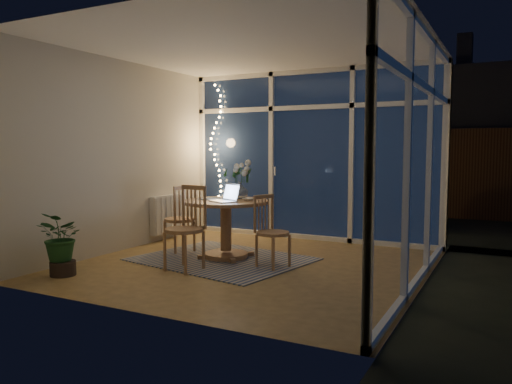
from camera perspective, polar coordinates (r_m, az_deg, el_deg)
floor at (r=6.08m, az=-0.60°, el=-8.33°), size 4.00×4.00×0.00m
ceiling at (r=6.04m, az=-0.62°, el=16.43°), size 4.00×4.00×0.00m
wall_back at (r=7.75m, az=6.36°, el=4.20°), size 4.00×0.04×2.60m
wall_front at (r=4.26m, az=-13.34°, el=3.51°), size 4.00×0.04×2.60m
wall_left at (r=7.08m, az=-15.09°, el=3.99°), size 0.04×4.00×2.60m
wall_right at (r=5.29m, az=18.95°, el=3.63°), size 0.04×4.00×2.60m
window_wall_back at (r=7.71m, az=6.25°, el=4.19°), size 4.00×0.10×2.60m
window_wall_right at (r=5.29m, az=18.52°, el=3.64°), size 0.10×4.00×2.60m
radiator at (r=7.80m, az=-10.15°, el=-2.48°), size 0.10×0.70×0.58m
fairy_lights at (r=8.38m, az=-4.58°, el=5.80°), size 0.24×0.10×1.85m
garden_patio at (r=10.58m, az=14.68°, el=-3.13°), size 12.00×6.00×0.10m
garden_fence at (r=11.09m, az=12.83°, el=2.25°), size 11.00×0.08×1.80m
neighbour_roof at (r=13.98m, az=17.26°, el=8.02°), size 7.00×3.00×2.20m
garden_shrubs at (r=9.39m, az=4.81°, el=-0.86°), size 0.90×0.90×0.90m
rug at (r=6.38m, az=-3.90°, el=-7.66°), size 2.27×1.95×0.01m
dining_table at (r=6.39m, az=-3.45°, el=-4.28°), size 1.28×1.28×0.75m
chair_left at (r=6.86m, az=-8.76°, el=-2.95°), size 0.57×0.57×0.92m
chair_right at (r=5.87m, az=1.96°, el=-4.51°), size 0.51×0.51×0.87m
chair_front at (r=5.79m, az=-8.23°, el=-4.08°), size 0.51×0.51×0.99m
laptop at (r=6.14m, az=-3.77°, el=0.01°), size 0.43×0.41×0.24m
flower_vase at (r=6.54m, az=-1.83°, el=0.16°), size 0.24×0.24×0.21m
bowl at (r=6.27m, az=-0.87°, el=-0.83°), size 0.18×0.18×0.04m
newspapers at (r=6.48m, az=-4.51°, el=-0.78°), size 0.40×0.31×0.01m
phone at (r=6.31m, az=-3.36°, el=-0.93°), size 0.11×0.10×0.01m
potted_plant at (r=5.92m, az=-21.29°, el=-5.29°), size 0.61×0.55×0.76m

